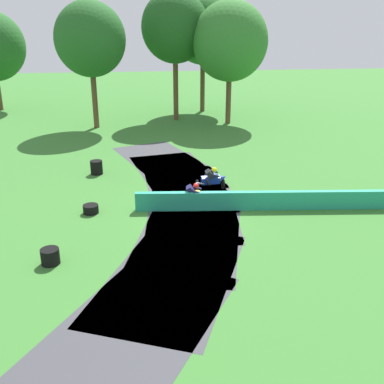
{
  "coord_description": "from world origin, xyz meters",
  "views": [
    {
      "loc": [
        -2.51,
        -19.66,
        8.55
      ],
      "look_at": [
        -0.09,
        0.04,
        0.9
      ],
      "focal_mm": 42.42,
      "sensor_mm": 36.0,
      "label": 1
    }
  ],
  "objects_px": {
    "tire_stack_near": "(50,256)",
    "motorcycle_lead_yellow": "(195,196)",
    "tire_stack_mid_b": "(97,167)",
    "tire_stack_mid_a": "(91,209)",
    "motorcycle_chase_blue": "(212,179)"
  },
  "relations": [
    {
      "from": "tire_stack_near",
      "to": "motorcycle_lead_yellow",
      "type": "bearing_deg",
      "value": 37.45
    },
    {
      "from": "motorcycle_lead_yellow",
      "to": "tire_stack_mid_b",
      "type": "height_order",
      "value": "motorcycle_lead_yellow"
    },
    {
      "from": "motorcycle_lead_yellow",
      "to": "tire_stack_mid_a",
      "type": "xyz_separation_m",
      "value": [
        -4.89,
        0.01,
        -0.44
      ]
    },
    {
      "from": "tire_stack_near",
      "to": "tire_stack_mid_b",
      "type": "height_order",
      "value": "tire_stack_mid_b"
    },
    {
      "from": "motorcycle_lead_yellow",
      "to": "tire_stack_mid_b",
      "type": "xyz_separation_m",
      "value": [
        -5.03,
        5.76,
        -0.24
      ]
    },
    {
      "from": "motorcycle_lead_yellow",
      "to": "tire_stack_mid_b",
      "type": "bearing_deg",
      "value": 131.12
    },
    {
      "from": "tire_stack_near",
      "to": "tire_stack_mid_a",
      "type": "xyz_separation_m",
      "value": [
        1.08,
        4.58,
        -0.1
      ]
    },
    {
      "from": "tire_stack_near",
      "to": "tire_stack_mid_a",
      "type": "bearing_deg",
      "value": 76.7
    },
    {
      "from": "motorcycle_lead_yellow",
      "to": "tire_stack_mid_a",
      "type": "height_order",
      "value": "motorcycle_lead_yellow"
    },
    {
      "from": "motorcycle_chase_blue",
      "to": "tire_stack_mid_a",
      "type": "relative_size",
      "value": 2.34
    },
    {
      "from": "motorcycle_lead_yellow",
      "to": "motorcycle_chase_blue",
      "type": "xyz_separation_m",
      "value": [
        1.22,
        2.28,
        -0.0
      ]
    },
    {
      "from": "tire_stack_mid_a",
      "to": "motorcycle_lead_yellow",
      "type": "bearing_deg",
      "value": -0.13
    },
    {
      "from": "tire_stack_mid_a",
      "to": "tire_stack_near",
      "type": "bearing_deg",
      "value": -103.3
    },
    {
      "from": "motorcycle_chase_blue",
      "to": "motorcycle_lead_yellow",
      "type": "bearing_deg",
      "value": -118.22
    },
    {
      "from": "motorcycle_lead_yellow",
      "to": "tire_stack_mid_a",
      "type": "relative_size",
      "value": 2.36
    }
  ]
}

